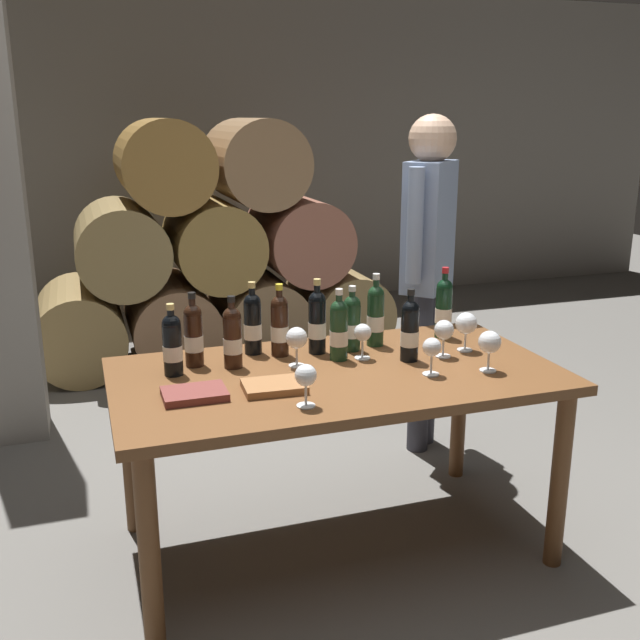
% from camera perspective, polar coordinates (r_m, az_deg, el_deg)
% --- Properties ---
extents(ground_plane, '(14.00, 14.00, 0.00)m').
position_cam_1_polar(ground_plane, '(3.14, 1.21, -17.17)').
color(ground_plane, '#66635E').
extents(cellar_back_wall, '(10.00, 0.24, 2.80)m').
position_cam_1_polar(cellar_back_wall, '(6.75, -11.14, 12.82)').
color(cellar_back_wall, gray).
rests_on(cellar_back_wall, ground_plane).
extents(barrel_stack, '(2.49, 0.90, 1.69)m').
position_cam_1_polar(barrel_stack, '(5.25, -8.38, 4.77)').
color(barrel_stack, olive).
rests_on(barrel_stack, ground_plane).
extents(dining_table, '(1.70, 0.90, 0.76)m').
position_cam_1_polar(dining_table, '(2.84, 1.29, -5.74)').
color(dining_table, brown).
rests_on(dining_table, ground_plane).
extents(wine_bottle_0, '(0.07, 0.07, 0.29)m').
position_cam_1_polar(wine_bottle_0, '(2.89, 1.49, -0.73)').
color(wine_bottle_0, '#19381E').
rests_on(wine_bottle_0, dining_table).
extents(wine_bottle_1, '(0.07, 0.07, 0.29)m').
position_cam_1_polar(wine_bottle_1, '(2.91, 7.05, -0.77)').
color(wine_bottle_1, black).
rests_on(wine_bottle_1, dining_table).
extents(wine_bottle_2, '(0.07, 0.07, 0.31)m').
position_cam_1_polar(wine_bottle_2, '(2.98, -0.25, -0.12)').
color(wine_bottle_2, black).
rests_on(wine_bottle_2, dining_table).
extents(wine_bottle_3, '(0.07, 0.07, 0.30)m').
position_cam_1_polar(wine_bottle_3, '(2.95, -3.18, -0.38)').
color(wine_bottle_3, black).
rests_on(wine_bottle_3, dining_table).
extents(wine_bottle_4, '(0.07, 0.07, 0.31)m').
position_cam_1_polar(wine_bottle_4, '(3.24, 9.66, 0.98)').
color(wine_bottle_4, black).
rests_on(wine_bottle_4, dining_table).
extents(wine_bottle_5, '(0.07, 0.07, 0.28)m').
position_cam_1_polar(wine_bottle_5, '(3.02, 2.51, -0.18)').
color(wine_bottle_5, '#19381E').
rests_on(wine_bottle_5, dining_table).
extents(wine_bottle_6, '(0.07, 0.07, 0.28)m').
position_cam_1_polar(wine_bottle_6, '(2.78, -11.48, -1.86)').
color(wine_bottle_6, black).
rests_on(wine_bottle_6, dining_table).
extents(wine_bottle_7, '(0.07, 0.07, 0.29)m').
position_cam_1_polar(wine_bottle_7, '(2.86, -9.87, -1.12)').
color(wine_bottle_7, black).
rests_on(wine_bottle_7, dining_table).
extents(wine_bottle_8, '(0.07, 0.07, 0.30)m').
position_cam_1_polar(wine_bottle_8, '(2.98, -5.29, -0.22)').
color(wine_bottle_8, black).
rests_on(wine_bottle_8, dining_table).
extents(wine_bottle_9, '(0.07, 0.07, 0.29)m').
position_cam_1_polar(wine_bottle_9, '(2.82, -6.87, -1.31)').
color(wine_bottle_9, black).
rests_on(wine_bottle_9, dining_table).
extents(wine_bottle_10, '(0.07, 0.07, 0.31)m').
position_cam_1_polar(wine_bottle_10, '(3.09, 4.37, 0.41)').
color(wine_bottle_10, '#19381E').
rests_on(wine_bottle_10, dining_table).
extents(wine_glass_0, '(0.07, 0.07, 0.15)m').
position_cam_1_polar(wine_glass_0, '(2.76, 8.75, -2.24)').
color(wine_glass_0, white).
rests_on(wine_glass_0, dining_table).
extents(wine_glass_1, '(0.08, 0.08, 0.15)m').
position_cam_1_polar(wine_glass_1, '(2.43, -1.12, -4.47)').
color(wine_glass_1, white).
rests_on(wine_glass_1, dining_table).
extents(wine_glass_2, '(0.08, 0.08, 0.15)m').
position_cam_1_polar(wine_glass_2, '(2.97, 9.68, -0.85)').
color(wine_glass_2, white).
rests_on(wine_glass_2, dining_table).
extents(wine_glass_3, '(0.08, 0.08, 0.16)m').
position_cam_1_polar(wine_glass_3, '(2.82, -1.85, -1.49)').
color(wine_glass_3, white).
rests_on(wine_glass_3, dining_table).
extents(wine_glass_4, '(0.09, 0.09, 0.16)m').
position_cam_1_polar(wine_glass_4, '(2.84, 13.13, -1.76)').
color(wine_glass_4, white).
rests_on(wine_glass_4, dining_table).
extents(wine_glass_5, '(0.09, 0.09, 0.16)m').
position_cam_1_polar(wine_glass_5, '(3.07, 11.37, -0.31)').
color(wine_glass_5, white).
rests_on(wine_glass_5, dining_table).
extents(wine_glass_6, '(0.07, 0.07, 0.15)m').
position_cam_1_polar(wine_glass_6, '(2.92, 3.36, -1.11)').
color(wine_glass_6, white).
rests_on(wine_glass_6, dining_table).
extents(tasting_notebook, '(0.23, 0.17, 0.03)m').
position_cam_1_polar(tasting_notebook, '(2.61, -3.61, -5.21)').
color(tasting_notebook, '#936038').
rests_on(tasting_notebook, dining_table).
extents(leather_ledger, '(0.22, 0.16, 0.03)m').
position_cam_1_polar(leather_ledger, '(2.58, -9.79, -5.73)').
color(leather_ledger, brown).
rests_on(leather_ledger, dining_table).
extents(sommelier_presenting, '(0.37, 0.37, 1.72)m').
position_cam_1_polar(sommelier_presenting, '(3.69, 8.44, 5.20)').
color(sommelier_presenting, '#383842').
rests_on(sommelier_presenting, ground_plane).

